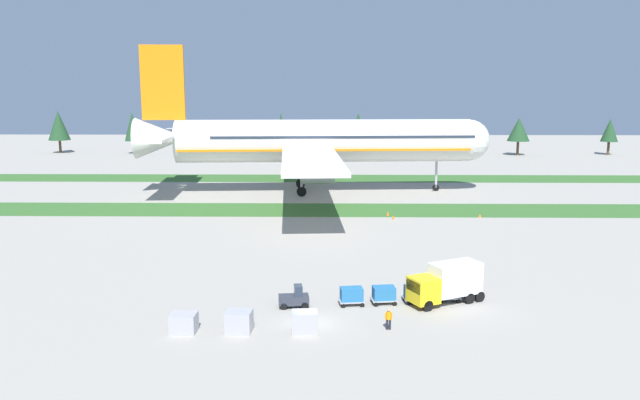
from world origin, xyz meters
TOP-DOWN VIEW (x-y plane):
  - ground_plane at (0.00, 0.00)m, footprint 400.00×400.00m
  - grass_strip_near at (0.00, 47.99)m, footprint 320.00×10.97m
  - grass_strip_far at (0.00, 81.92)m, footprint 320.00×10.97m
  - airliner at (-1.09, 64.86)m, footprint 63.53×78.59m
  - baggage_tug at (-1.55, 4.08)m, footprint 2.75×1.63m
  - cargo_dolly_lead at (3.43, 4.73)m, footprint 2.38×1.77m
  - cargo_dolly_second at (6.30, 5.10)m, footprint 2.38×1.77m
  - cargo_dolly_third at (9.18, 5.48)m, footprint 2.38×1.77m
  - cargo_dolly_fourth at (12.06, 5.85)m, footprint 2.38×1.77m
  - catering_truck at (11.84, 5.34)m, footprint 7.25×5.16m
  - ground_crew_marshaller at (6.17, -0.97)m, footprint 0.56×0.36m
  - uld_container_0 at (-5.60, -1.62)m, footprint 2.14×1.77m
  - uld_container_1 at (-9.93, -1.73)m, footprint 2.08×1.70m
  - uld_container_2 at (-0.46, -1.56)m, footprint 2.09×1.71m
  - taxiway_marker_0 at (23.52, 42.59)m, footprint 0.44×0.44m
  - taxiway_marker_1 at (10.11, 43.68)m, footprint 0.44×0.44m
  - taxiway_marker_2 at (10.65, 41.06)m, footprint 0.44×0.44m
  - distant_tree_line at (-5.31, 129.36)m, footprint 160.49×10.40m

SIDE VIEW (x-z plane):
  - ground_plane at x=0.00m, z-range 0.00..0.00m
  - grass_strip_near at x=0.00m, z-range 0.00..0.01m
  - grass_strip_far at x=0.00m, z-range 0.00..0.01m
  - taxiway_marker_0 at x=23.52m, z-range 0.00..0.49m
  - taxiway_marker_2 at x=10.65m, z-range 0.00..0.58m
  - taxiway_marker_1 at x=10.11m, z-range 0.00..0.69m
  - uld_container_1 at x=-9.93m, z-range 0.00..1.51m
  - baggage_tug at x=-1.55m, z-range -0.17..1.80m
  - uld_container_2 at x=-0.46m, z-range 0.00..1.65m
  - uld_container_0 at x=-5.60m, z-range 0.00..1.71m
  - cargo_dolly_lead at x=3.43m, z-range 0.14..1.69m
  - cargo_dolly_second at x=6.30m, z-range 0.14..1.69m
  - cargo_dolly_third at x=9.18m, z-range 0.14..1.69m
  - cargo_dolly_fourth at x=12.06m, z-range 0.14..1.69m
  - ground_crew_marshaller at x=6.17m, z-range 0.08..1.82m
  - catering_truck at x=11.84m, z-range 0.16..3.74m
  - distant_tree_line at x=-5.31m, z-range 1.14..13.10m
  - airliner at x=-1.09m, z-range -3.67..22.34m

